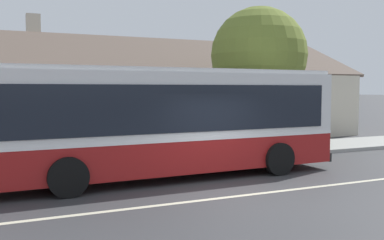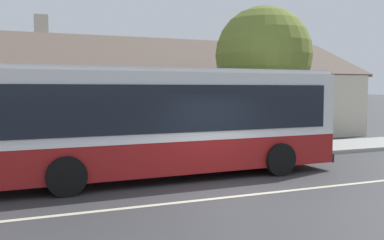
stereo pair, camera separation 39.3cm
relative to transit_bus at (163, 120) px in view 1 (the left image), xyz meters
The scene contains 7 objects.
ground_plane 3.53m from the transit_bus, 70.38° to the right, with size 300.00×300.00×0.00m, color #38383A.
sidewalk_far 3.66m from the transit_bus, 71.53° to the left, with size 60.00×3.00×0.15m, color #9E9E99.
lane_divider_stripe 3.53m from the transit_bus, 70.38° to the right, with size 60.00×0.16×0.01m, color beige.
community_building 11.74m from the transit_bus, 73.92° to the left, with size 22.29×10.09×6.54m.
transit_bus is the anchor object (origin of this frame).
bench_down_street 2.91m from the transit_bus, 99.08° to the left, with size 1.88×0.51×0.94m.
street_tree_primary 7.41m from the transit_bus, 34.28° to the left, with size 4.13×4.13×6.15m.
Camera 1 is at (-5.40, -8.99, 2.64)m, focal length 40.00 mm.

